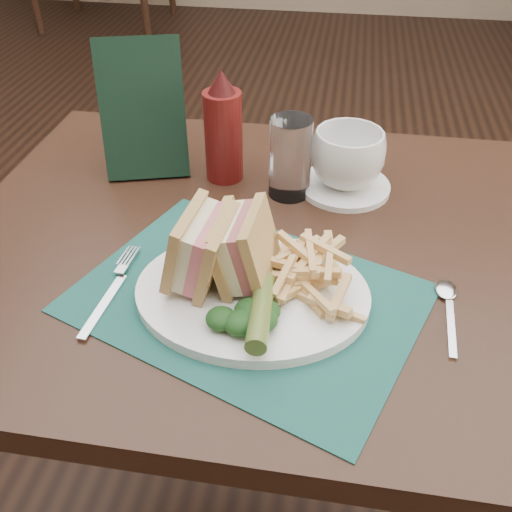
{
  "coord_description": "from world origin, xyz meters",
  "views": [
    {
      "loc": [
        0.11,
        -1.17,
        1.25
      ],
      "look_at": [
        0.02,
        -0.61,
        0.8
      ],
      "focal_mm": 40.0,
      "sensor_mm": 36.0,
      "label": 1
    }
  ],
  "objects_px": {
    "drinking_glass": "(290,158)",
    "coffee_cup": "(347,158)",
    "sandwich_half_b": "(228,245)",
    "ketchup_bottle": "(223,126)",
    "saucer": "(344,186)",
    "sandwich_half_a": "(184,245)",
    "plate": "(252,293)",
    "table_main": "(256,395)",
    "placemat": "(247,298)",
    "check_presenter": "(143,110)"
  },
  "relations": [
    {
      "from": "plate",
      "to": "drinking_glass",
      "type": "height_order",
      "value": "drinking_glass"
    },
    {
      "from": "sandwich_half_a",
      "to": "sandwich_half_b",
      "type": "distance_m",
      "value": 0.05
    },
    {
      "from": "sandwich_half_b",
      "to": "ketchup_bottle",
      "type": "height_order",
      "value": "ketchup_bottle"
    },
    {
      "from": "placemat",
      "to": "coffee_cup",
      "type": "relative_size",
      "value": 3.57
    },
    {
      "from": "plate",
      "to": "ketchup_bottle",
      "type": "bearing_deg",
      "value": 106.88
    },
    {
      "from": "sandwich_half_b",
      "to": "saucer",
      "type": "height_order",
      "value": "sandwich_half_b"
    },
    {
      "from": "plate",
      "to": "sandwich_half_a",
      "type": "bearing_deg",
      "value": 172.14
    },
    {
      "from": "placemat",
      "to": "sandwich_half_b",
      "type": "height_order",
      "value": "sandwich_half_b"
    },
    {
      "from": "table_main",
      "to": "sandwich_half_a",
      "type": "bearing_deg",
      "value": -118.31
    },
    {
      "from": "plate",
      "to": "check_presenter",
      "type": "height_order",
      "value": "check_presenter"
    },
    {
      "from": "check_presenter",
      "to": "sandwich_half_a",
      "type": "bearing_deg",
      "value": -80.27
    },
    {
      "from": "ketchup_bottle",
      "to": "check_presenter",
      "type": "xyz_separation_m",
      "value": [
        -0.13,
        0.01,
        0.02
      ]
    },
    {
      "from": "saucer",
      "to": "coffee_cup",
      "type": "bearing_deg",
      "value": 0.0
    },
    {
      "from": "plate",
      "to": "saucer",
      "type": "height_order",
      "value": "plate"
    },
    {
      "from": "coffee_cup",
      "to": "ketchup_bottle",
      "type": "bearing_deg",
      "value": 177.9
    },
    {
      "from": "saucer",
      "to": "ketchup_bottle",
      "type": "distance_m",
      "value": 0.22
    },
    {
      "from": "sandwich_half_a",
      "to": "plate",
      "type": "bearing_deg",
      "value": -1.42
    },
    {
      "from": "plate",
      "to": "coffee_cup",
      "type": "relative_size",
      "value": 2.53
    },
    {
      "from": "plate",
      "to": "check_presenter",
      "type": "bearing_deg",
      "value": 126.21
    },
    {
      "from": "saucer",
      "to": "check_presenter",
      "type": "relative_size",
      "value": 0.66
    },
    {
      "from": "placemat",
      "to": "sandwich_half_a",
      "type": "distance_m",
      "value": 0.11
    },
    {
      "from": "placemat",
      "to": "sandwich_half_a",
      "type": "height_order",
      "value": "sandwich_half_a"
    },
    {
      "from": "ketchup_bottle",
      "to": "saucer",
      "type": "bearing_deg",
      "value": -2.1
    },
    {
      "from": "placemat",
      "to": "check_presenter",
      "type": "xyz_separation_m",
      "value": [
        -0.23,
        0.31,
        0.11
      ]
    },
    {
      "from": "sandwich_half_b",
      "to": "ketchup_bottle",
      "type": "bearing_deg",
      "value": 106.32
    },
    {
      "from": "table_main",
      "to": "ketchup_bottle",
      "type": "xyz_separation_m",
      "value": [
        -0.08,
        0.16,
        0.47
      ]
    },
    {
      "from": "table_main",
      "to": "sandwich_half_b",
      "type": "bearing_deg",
      "value": -97.46
    },
    {
      "from": "sandwich_half_a",
      "to": "table_main",
      "type": "bearing_deg",
      "value": 66.92
    },
    {
      "from": "sandwich_half_a",
      "to": "saucer",
      "type": "height_order",
      "value": "sandwich_half_a"
    },
    {
      "from": "saucer",
      "to": "drinking_glass",
      "type": "bearing_deg",
      "value": -162.2
    },
    {
      "from": "sandwich_half_b",
      "to": "saucer",
      "type": "bearing_deg",
      "value": 66.18
    },
    {
      "from": "placemat",
      "to": "saucer",
      "type": "bearing_deg",
      "value": 68.94
    },
    {
      "from": "coffee_cup",
      "to": "ketchup_bottle",
      "type": "xyz_separation_m",
      "value": [
        -0.2,
        0.01,
        0.04
      ]
    },
    {
      "from": "table_main",
      "to": "saucer",
      "type": "height_order",
      "value": "saucer"
    },
    {
      "from": "check_presenter",
      "to": "plate",
      "type": "bearing_deg",
      "value": -69.14
    },
    {
      "from": "coffee_cup",
      "to": "drinking_glass",
      "type": "distance_m",
      "value": 0.09
    },
    {
      "from": "placemat",
      "to": "coffee_cup",
      "type": "bearing_deg",
      "value": 68.94
    },
    {
      "from": "table_main",
      "to": "ketchup_bottle",
      "type": "distance_m",
      "value": 0.5
    },
    {
      "from": "plate",
      "to": "drinking_glass",
      "type": "distance_m",
      "value": 0.27
    },
    {
      "from": "sandwich_half_b",
      "to": "drinking_glass",
      "type": "distance_m",
      "value": 0.25
    },
    {
      "from": "coffee_cup",
      "to": "placemat",
      "type": "bearing_deg",
      "value": -111.06
    },
    {
      "from": "placemat",
      "to": "plate",
      "type": "height_order",
      "value": "plate"
    },
    {
      "from": "plate",
      "to": "sandwich_half_b",
      "type": "relative_size",
      "value": 2.94
    },
    {
      "from": "coffee_cup",
      "to": "ketchup_bottle",
      "type": "height_order",
      "value": "ketchup_bottle"
    },
    {
      "from": "saucer",
      "to": "ketchup_bottle",
      "type": "xyz_separation_m",
      "value": [
        -0.2,
        0.01,
        0.09
      ]
    },
    {
      "from": "drinking_glass",
      "to": "coffee_cup",
      "type": "bearing_deg",
      "value": 17.8
    },
    {
      "from": "check_presenter",
      "to": "saucer",
      "type": "bearing_deg",
      "value": -18.71
    },
    {
      "from": "sandwich_half_a",
      "to": "placemat",
      "type": "bearing_deg",
      "value": -2.79
    },
    {
      "from": "table_main",
      "to": "check_presenter",
      "type": "distance_m",
      "value": 0.56
    },
    {
      "from": "placemat",
      "to": "drinking_glass",
      "type": "xyz_separation_m",
      "value": [
        0.02,
        0.26,
        0.06
      ]
    }
  ]
}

